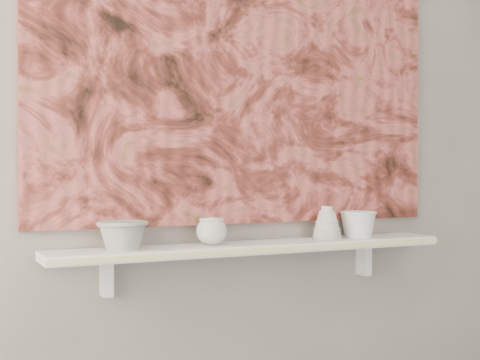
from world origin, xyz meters
TOP-DOWN VIEW (x-y plane):
  - wall_back at (0.00, 1.60)m, footprint 3.60×0.00m
  - shelf at (0.00, 1.51)m, footprint 1.40×0.18m
  - shelf_stripe at (0.00, 1.41)m, footprint 1.40×0.01m
  - bracket_left at (-0.49, 1.57)m, footprint 0.03×0.06m
  - bracket_right at (0.49, 1.57)m, footprint 0.03×0.06m
  - painting at (0.00, 1.59)m, footprint 1.50×0.02m
  - house_motif at (0.45, 1.57)m, footprint 0.09×0.00m
  - bowl_grey at (-0.46, 1.51)m, footprint 0.18×0.18m
  - cup_cream at (-0.16, 1.51)m, footprint 0.11×0.11m
  - bell_vessel at (0.28, 1.51)m, footprint 0.13×0.13m
  - bowl_white at (0.42, 1.51)m, footprint 0.17×0.17m

SIDE VIEW (x-z plane):
  - bracket_left at x=-0.49m, z-range 0.78..0.90m
  - bracket_right at x=0.49m, z-range 0.78..0.90m
  - shelf at x=0.00m, z-range 0.90..0.93m
  - shelf_stripe at x=0.00m, z-range 0.91..0.92m
  - bowl_grey at x=-0.46m, z-range 0.93..1.02m
  - cup_cream at x=-0.16m, z-range 0.93..1.02m
  - bowl_white at x=0.42m, z-range 0.93..1.03m
  - bell_vessel at x=0.28m, z-range 0.93..1.05m
  - house_motif at x=0.45m, z-range 1.19..1.27m
  - wall_back at x=0.00m, z-range -0.45..3.15m
  - painting at x=0.00m, z-range 0.99..2.09m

